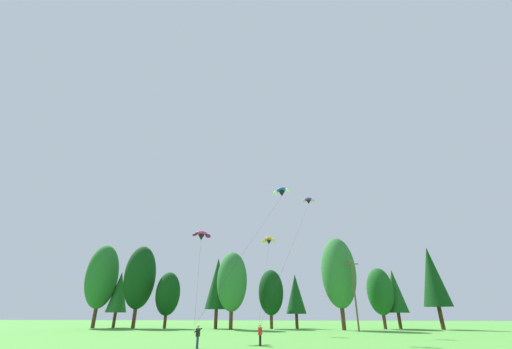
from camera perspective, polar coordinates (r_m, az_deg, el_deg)
name	(u,v)px	position (r m, az deg, el deg)	size (l,w,h in m)	color
treeline_tree_a	(102,276)	(70.76, -26.02, -16.15)	(5.85, 5.85, 14.98)	#472D19
treeline_tree_b	(119,292)	(70.69, -23.51, -18.84)	(3.81, 3.81, 10.06)	#472D19
treeline_tree_c	(140,277)	(66.91, -20.20, -16.95)	(5.73, 5.73, 14.57)	#472D19
treeline_tree_d	(168,294)	(64.17, -15.61, -20.00)	(4.38, 4.38, 9.57)	#472D19
treeline_tree_e	(218,283)	(62.42, -6.96, -18.87)	(4.28, 4.28, 12.17)	#472D19
treeline_tree_f	(232,281)	(58.34, -4.35, -18.64)	(5.20, 5.20, 12.60)	#472D19
treeline_tree_g	(271,292)	(61.10, 2.71, -20.45)	(4.47, 4.47, 9.88)	#472D19
treeline_tree_h	(296,294)	(62.57, 7.14, -20.58)	(3.63, 3.63, 9.21)	#472D19
treeline_tree_i	(338,272)	(58.41, 14.66, -16.70)	(5.79, 5.79, 14.76)	#472D19
treeline_tree_j	(380,291)	(63.85, 21.47, -19.01)	(4.51, 4.51, 10.05)	#472D19
treeline_tree_k	(395,291)	(65.89, 23.73, -18.67)	(3.78, 3.78, 9.89)	#472D19
treeline_tree_l	(432,276)	(66.10, 29.20, -15.71)	(4.58, 4.58, 13.54)	#472D19
utility_pole	(355,293)	(55.05, 17.37, -19.66)	(2.20, 0.26, 10.43)	brown
kite_flyer_near	(198,334)	(28.52, -10.44, -26.51)	(0.56, 0.60, 1.69)	navy
kite_flyer_mid	(260,333)	(30.19, 0.76, -26.69)	(0.34, 0.60, 1.69)	black
parafoil_kite_high_blue_white	(282,192)	(40.79, 4.64, -3.14)	(8.57, 11.46, 15.85)	blue
parafoil_kite_mid_purple	(308,201)	(50.21, 9.44, -4.73)	(7.57, 17.92, 18.02)	purple
parafoil_kite_far_magenta	(202,235)	(38.26, -9.80, -10.75)	(3.31, 9.46, 9.81)	#D12893
parafoil_kite_low_orange	(269,241)	(47.54, 2.31, -11.85)	(2.21, 17.13, 11.68)	orange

